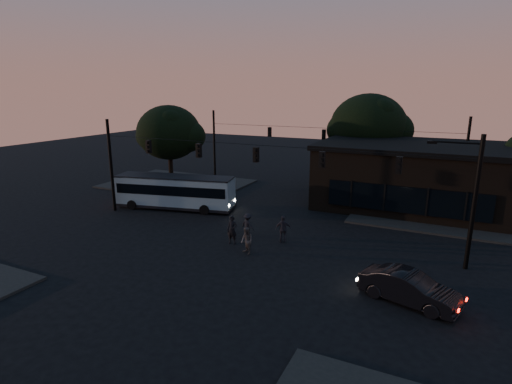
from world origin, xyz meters
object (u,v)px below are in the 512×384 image
at_px(pedestrian_c, 283,229).
at_px(pedestrian_d, 248,225).
at_px(pedestrian_a, 232,230).
at_px(building, 412,175).
at_px(bus, 175,190).
at_px(pedestrian_b, 247,241).
at_px(car, 409,288).

relative_size(pedestrian_c, pedestrian_d, 1.14).
relative_size(pedestrian_a, pedestrian_d, 1.19).
height_order(building, pedestrian_a, building).
bearing_deg(building, pedestrian_a, -123.87).
bearing_deg(bus, pedestrian_b, -44.43).
relative_size(pedestrian_b, pedestrian_d, 1.06).
bearing_deg(pedestrian_a, car, -18.58).
height_order(building, pedestrian_b, building).
height_order(pedestrian_b, pedestrian_d, pedestrian_b).
xyz_separation_m(pedestrian_a, pedestrian_b, (1.62, -1.12, -0.11)).
bearing_deg(pedestrian_b, car, 22.38).
height_order(pedestrian_b, pedestrian_c, pedestrian_c).
distance_m(building, pedestrian_c, 14.43).
bearing_deg(pedestrian_c, car, 127.07).
relative_size(building, pedestrian_a, 8.10).
bearing_deg(bus, building, 15.18).
bearing_deg(bus, car, -35.02).
xyz_separation_m(car, pedestrian_d, (-10.78, 4.69, 0.05)).
distance_m(bus, pedestrian_b, 11.54).
xyz_separation_m(building, car, (1.44, -17.28, -1.96)).
distance_m(building, bus, 20.09).
relative_size(car, pedestrian_a, 2.38).
height_order(pedestrian_a, pedestrian_d, pedestrian_a).
bearing_deg(car, pedestrian_b, 94.84).
bearing_deg(pedestrian_b, pedestrian_c, 98.98).
xyz_separation_m(building, bus, (-17.76, -9.34, -1.14)).
height_order(car, pedestrian_d, pedestrian_d).
relative_size(bus, pedestrian_b, 6.05).
height_order(pedestrian_a, pedestrian_b, pedestrian_a).
height_order(bus, pedestrian_d, bus).
height_order(bus, pedestrian_a, bus).
height_order(bus, pedestrian_c, bus).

